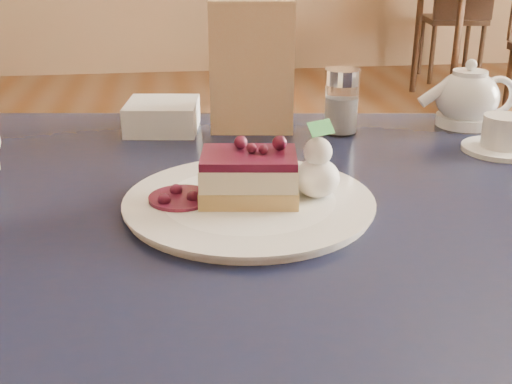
{
  "coord_description": "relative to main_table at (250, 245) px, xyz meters",
  "views": [
    {
      "loc": [
        -0.08,
        -0.63,
        1.13
      ],
      "look_at": [
        0.02,
        0.08,
        0.84
      ],
      "focal_mm": 45.0,
      "sensor_mm": 36.0,
      "label": 1
    }
  ],
  "objects": [
    {
      "name": "dessert_plate",
      "position": [
        -0.01,
        -0.05,
        0.09
      ],
      "size": [
        0.32,
        0.32,
        0.01
      ],
      "primitive_type": "cylinder",
      "color": "white",
      "rests_on": "main_table"
    },
    {
      "name": "berry_sauce",
      "position": [
        -0.1,
        -0.05,
        0.1
      ],
      "size": [
        0.08,
        0.08,
        0.01
      ],
      "primitive_type": "cylinder",
      "color": "#430C29",
      "rests_on": "dessert_plate"
    },
    {
      "name": "napkin_stack",
      "position": [
        -0.12,
        0.33,
        0.11
      ],
      "size": [
        0.14,
        0.14,
        0.05
      ],
      "primitive_type": "cube",
      "rotation": [
        0.0,
        0.0,
        -0.14
      ],
      "color": "white",
      "rests_on": "main_table"
    },
    {
      "name": "tea_set",
      "position": [
        0.44,
        0.25,
        0.13
      ],
      "size": [
        0.17,
        0.28,
        0.11
      ],
      "color": "white",
      "rests_on": "main_table"
    },
    {
      "name": "sugar_shaker",
      "position": [
        0.2,
        0.26,
        0.14
      ],
      "size": [
        0.06,
        0.06,
        0.12
      ],
      "color": "white",
      "rests_on": "main_table"
    },
    {
      "name": "cheesecake_slice",
      "position": [
        -0.01,
        -0.05,
        0.13
      ],
      "size": [
        0.14,
        0.11,
        0.06
      ],
      "rotation": [
        0.0,
        0.0,
        -0.14
      ],
      "color": "tan",
      "rests_on": "dessert_plate"
    },
    {
      "name": "whipped_cream",
      "position": [
        0.08,
        -0.05,
        0.12
      ],
      "size": [
        0.06,
        0.06,
        0.05
      ],
      "color": "white",
      "rests_on": "dessert_plate"
    },
    {
      "name": "menu_card",
      "position": [
        0.04,
        0.29,
        0.2
      ],
      "size": [
        0.15,
        0.05,
        0.23
      ],
      "primitive_type": "cube",
      "rotation": [
        0.0,
        0.0,
        -0.14
      ],
      "color": "#D5BB8C",
      "rests_on": "main_table"
    },
    {
      "name": "main_table",
      "position": [
        0.0,
        0.0,
        0.0
      ],
      "size": [
        1.37,
        1.01,
        0.79
      ],
      "rotation": [
        0.0,
        0.0,
        -0.14
      ],
      "color": "black",
      "rests_on": "ground"
    },
    {
      "name": "bg_table_far_right",
      "position": [
        2.17,
        3.46,
        -0.64
      ],
      "size": [
        1.17,
        1.94,
        1.29
      ],
      "rotation": [
        0.0,
        0.0,
        -0.14
      ],
      "color": "black",
      "rests_on": "ground"
    }
  ]
}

